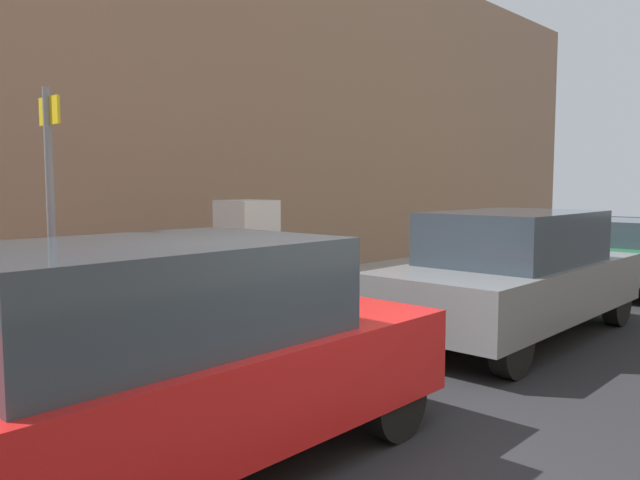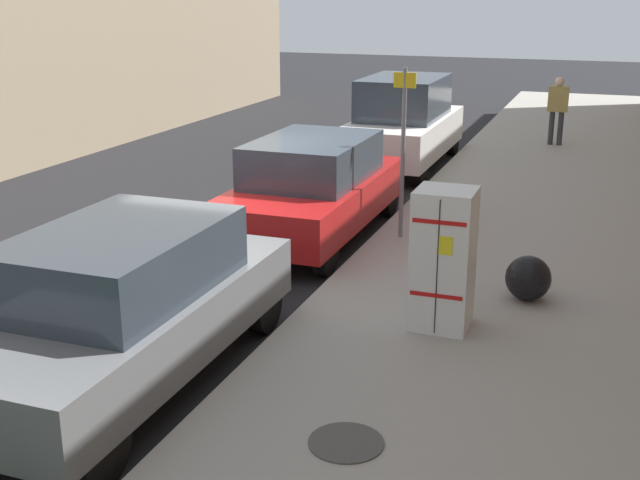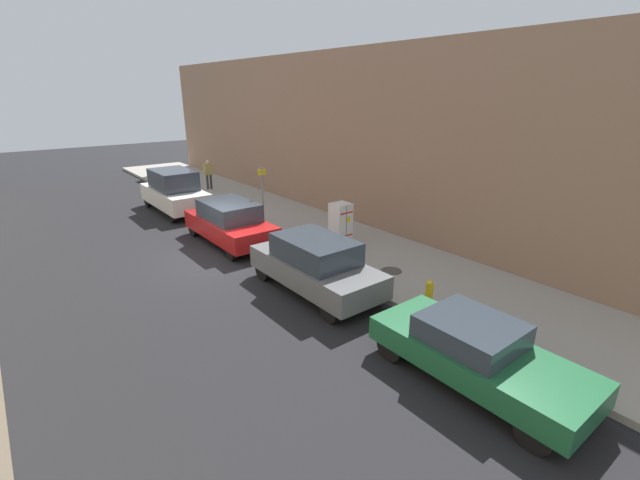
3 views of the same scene
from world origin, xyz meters
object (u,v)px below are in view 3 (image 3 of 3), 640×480
parked_van_white (175,191)px  trash_bag (337,227)px  parked_suv_red (230,222)px  parked_suv_gray (315,264)px  street_sign_post (263,196)px  fire_hydrant (429,293)px  pedestrian_walking_far (208,172)px  parked_sedan_green (476,352)px  discarded_refrigerator (341,225)px

parked_van_white → trash_bag: bearing=114.9°
parked_van_white → parked_suv_red: parked_van_white is taller
parked_suv_red → parked_suv_gray: bearing=90.0°
parked_suv_gray → street_sign_post: bearing=-105.4°
parked_van_white → parked_suv_gray: size_ratio=1.04×
parked_van_white → parked_suv_red: 6.16m
fire_hydrant → parked_suv_gray: parked_suv_gray is taller
parked_van_white → parked_suv_gray: bearing=90.0°
pedestrian_walking_far → parked_suv_red: bearing=-161.6°
trash_bag → parked_van_white: size_ratio=0.12×
trash_bag → pedestrian_walking_far: (0.56, -11.61, 0.74)m
pedestrian_walking_far → parked_sedan_green: (3.32, 20.71, -0.48)m
pedestrian_walking_far → parked_van_white: (3.32, 3.24, -0.15)m
parked_van_white → parked_suv_gray: 11.89m
discarded_refrigerator → parked_sedan_green: (2.97, 7.86, -0.31)m
parked_suv_red → parked_sedan_green: bearing=90.0°
discarded_refrigerator → parked_suv_gray: (2.97, 2.28, -0.13)m
pedestrian_walking_far → parked_suv_red: size_ratio=0.38×
trash_bag → parked_suv_red: bearing=-29.7°
fire_hydrant → parked_suv_gray: size_ratio=0.17×
pedestrian_walking_far → parked_sedan_green: size_ratio=0.39×
fire_hydrant → pedestrian_walking_far: 18.23m
fire_hydrant → parked_van_white: bearing=-83.5°
street_sign_post → trash_bag: 3.40m
street_sign_post → pedestrian_walking_far: (-1.75, -9.43, -0.51)m
street_sign_post → parked_suv_red: (1.57, -0.03, -0.84)m
trash_bag → parked_sedan_green: bearing=67.0°
parked_sedan_green → parked_suv_red: bearing=-90.0°
parked_suv_gray → fire_hydrant: bearing=119.5°
parked_van_white → parked_suv_gray: parked_van_white is taller
trash_bag → parked_suv_gray: parked_suv_gray is taller
discarded_refrigerator → pedestrian_walking_far: size_ratio=0.97×
pedestrian_walking_far → parked_suv_gray: size_ratio=0.38×
parked_van_white → street_sign_post: bearing=104.2°
parked_van_white → parked_sedan_green: bearing=90.0°
parked_suv_red → trash_bag: bearing=150.3°
fire_hydrant → trash_bag: bearing=-108.3°
street_sign_post → parked_suv_red: bearing=-1.2°
fire_hydrant → discarded_refrigerator: bearing=-103.4°
fire_hydrant → pedestrian_walking_far: bearing=-95.1°
parked_van_white → discarded_refrigerator: bearing=107.2°
discarded_refrigerator → street_sign_post: bearing=-67.8°
discarded_refrigerator → fire_hydrant: discarded_refrigerator is taller
discarded_refrigerator → parked_suv_gray: size_ratio=0.37×
parked_suv_gray → pedestrian_walking_far: bearing=-102.4°
fire_hydrant → parked_sedan_green: bearing=56.3°
street_sign_post → parked_suv_red: street_sign_post is taller
fire_hydrant → parked_suv_red: bearing=-79.0°
street_sign_post → parked_van_white: size_ratio=0.57×
pedestrian_walking_far → parked_suv_red: 9.97m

